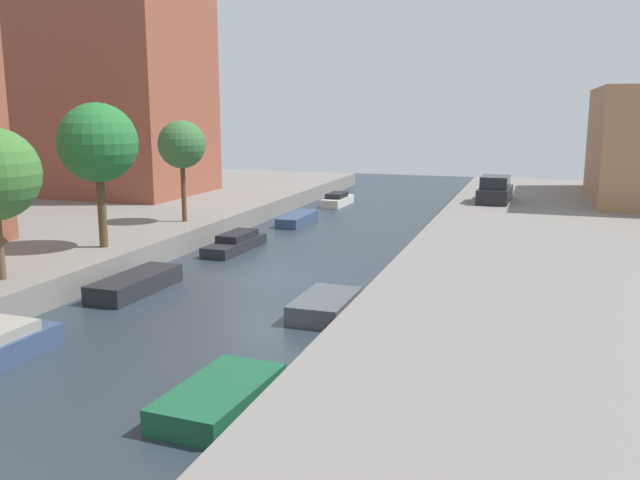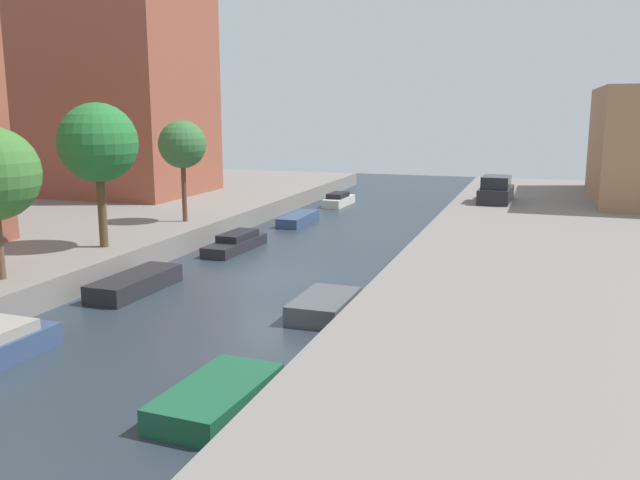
% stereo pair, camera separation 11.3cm
% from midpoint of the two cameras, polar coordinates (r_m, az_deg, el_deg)
% --- Properties ---
extents(ground_plane, '(84.00, 84.00, 0.00)m').
position_cam_midpoint_polar(ground_plane, '(26.18, -4.97, -3.29)').
color(ground_plane, '#28333D').
extents(apartment_tower_far, '(10.00, 8.73, 22.10)m').
position_cam_midpoint_polar(apartment_tower_far, '(46.15, -17.16, 17.60)').
color(apartment_tower_far, brown).
rests_on(apartment_tower_far, quay_left).
extents(street_tree_3, '(3.11, 3.11, 5.73)m').
position_cam_midpoint_polar(street_tree_3, '(27.95, -18.45, 7.78)').
color(street_tree_3, brown).
rests_on(street_tree_3, quay_left).
extents(street_tree_4, '(2.31, 2.31, 4.92)m').
position_cam_midpoint_polar(street_tree_4, '(33.43, -11.74, 7.90)').
color(street_tree_4, brown).
rests_on(street_tree_4, quay_left).
extents(parked_car, '(1.91, 4.11, 1.56)m').
position_cam_midpoint_polar(parked_car, '(41.24, 14.54, 4.05)').
color(parked_car, black).
rests_on(parked_car, quay_right).
extents(moored_boat_left_2, '(1.54, 4.10, 0.65)m').
position_cam_midpoint_polar(moored_boat_left_2, '(25.01, -15.51, -3.58)').
color(moored_boat_left_2, '#232328').
rests_on(moored_boat_left_2, ground_plane).
extents(moored_boat_left_3, '(1.42, 4.33, 0.81)m').
position_cam_midpoint_polar(moored_boat_left_3, '(31.41, -7.28, -0.26)').
color(moored_boat_left_3, '#232328').
rests_on(moored_boat_left_3, ground_plane).
extents(moored_boat_left_4, '(1.29, 4.08, 0.54)m').
position_cam_midpoint_polar(moored_boat_left_4, '(38.39, -2.01, 1.81)').
color(moored_boat_left_4, '#33476B').
rests_on(moored_boat_left_4, ground_plane).
extents(moored_boat_left_5, '(1.31, 3.68, 0.87)m').
position_cam_midpoint_polar(moored_boat_left_5, '(45.50, 1.42, 3.42)').
color(moored_boat_left_5, beige).
rests_on(moored_boat_left_5, ground_plane).
extents(moored_boat_right_1, '(1.89, 3.47, 0.57)m').
position_cam_midpoint_polar(moored_boat_right_1, '(15.30, -8.73, -13.04)').
color(moored_boat_right_1, '#195638').
rests_on(moored_boat_right_1, ground_plane).
extents(moored_boat_right_2, '(1.67, 3.04, 0.61)m').
position_cam_midpoint_polar(moored_boat_right_2, '(21.55, 0.31, -5.59)').
color(moored_boat_right_2, '#4C5156').
rests_on(moored_boat_right_2, ground_plane).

